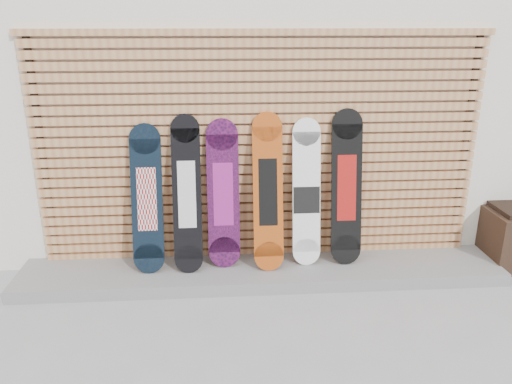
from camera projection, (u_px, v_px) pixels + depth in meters
The scene contains 10 objects.
ground at pixel (286, 315), 4.21m from camera, with size 80.00×80.00×0.00m, color #949497.
building at pixel (292, 63), 6.97m from camera, with size 12.00×5.00×3.60m, color silver.
concrete_step at pixel (262, 271), 4.83m from camera, with size 4.60×0.70×0.12m, color slate.
slat_wall at pixel (260, 149), 4.73m from camera, with size 4.26×0.08×2.29m.
snowboard_0 at pixel (147, 199), 4.60m from camera, with size 0.29×0.35×1.36m.
snowboard_1 at pixel (187, 194), 4.60m from camera, with size 0.27×0.37×1.44m.
snowboard_2 at pixel (223, 194), 4.68m from camera, with size 0.30×0.28×1.40m.
snowboard_3 at pixel (268, 192), 4.65m from camera, with size 0.28×0.38×1.45m.
snowboard_4 at pixel (306, 194), 4.73m from camera, with size 0.27×0.29×1.39m.
snowboard_5 at pixel (346, 188), 4.73m from camera, with size 0.29×0.30×1.47m.
Camera 1 is at (-0.51, -3.62, 2.35)m, focal length 35.00 mm.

